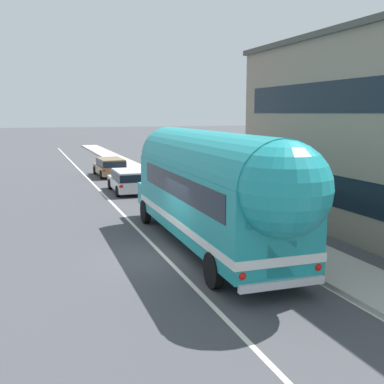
# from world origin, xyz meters

# --- Properties ---
(ground_plane) EXTENTS (300.00, 300.00, 0.00)m
(ground_plane) POSITION_xyz_m (0.00, 0.00, 0.00)
(ground_plane) COLOR #424247
(lane_markings) EXTENTS (3.54, 80.00, 0.01)m
(lane_markings) POSITION_xyz_m (1.57, 12.00, 0.00)
(lane_markings) COLOR silver
(lane_markings) RESTS_ON ground
(sidewalk_slab) EXTENTS (2.18, 90.00, 0.15)m
(sidewalk_slab) POSITION_xyz_m (4.50, 10.00, 0.07)
(sidewalk_slab) COLOR #ADA89E
(sidewalk_slab) RESTS_ON ground
(painted_bus) EXTENTS (2.72, 12.69, 4.12)m
(painted_bus) POSITION_xyz_m (1.69, -0.03, 2.30)
(painted_bus) COLOR teal
(painted_bus) RESTS_ON ground
(car_lead) EXTENTS (2.03, 4.35, 1.37)m
(car_lead) POSITION_xyz_m (1.56, 13.08, 0.79)
(car_lead) COLOR silver
(car_lead) RESTS_ON ground
(car_second) EXTENTS (2.02, 4.48, 1.37)m
(car_second) POSITION_xyz_m (1.75, 20.84, 0.79)
(car_second) COLOR olive
(car_second) RESTS_ON ground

